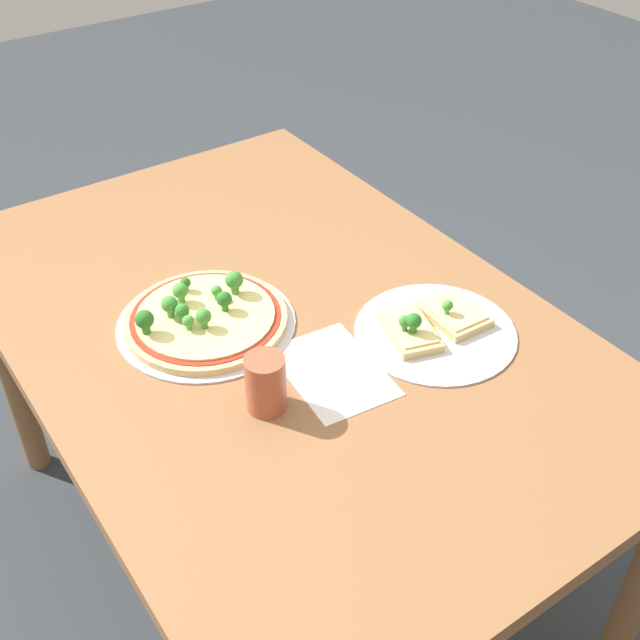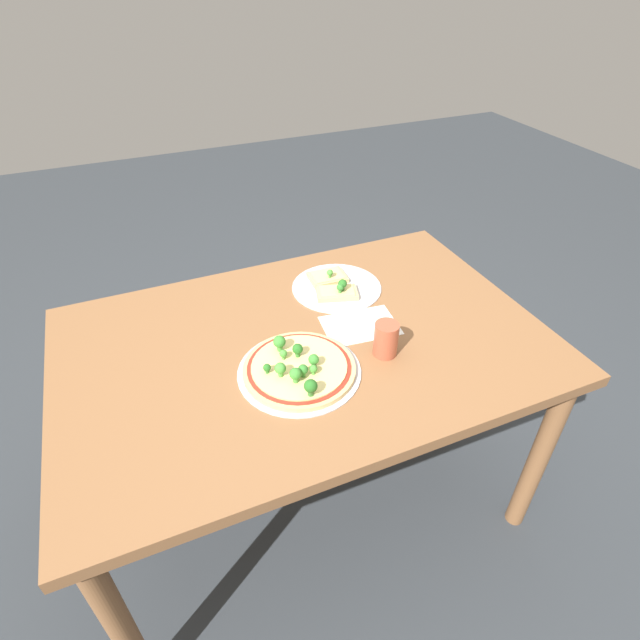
{
  "view_description": "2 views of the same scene",
  "coord_description": "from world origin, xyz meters",
  "px_view_note": "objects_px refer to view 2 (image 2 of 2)",
  "views": [
    {
      "loc": [
        -1.01,
        0.6,
        1.65
      ],
      "look_at": [
        -0.07,
        -0.05,
        0.75
      ],
      "focal_mm": 45.0,
      "sensor_mm": 36.0,
      "label": 1
    },
    {
      "loc": [
        0.39,
        1.04,
        1.64
      ],
      "look_at": [
        -0.07,
        -0.05,
        0.75
      ],
      "focal_mm": 28.0,
      "sensor_mm": 36.0,
      "label": 2
    }
  ],
  "objects_px": {
    "dining_table": "(306,362)",
    "pizza_tray_slice": "(334,286)",
    "pizza_tray_whole": "(299,368)",
    "drinking_cup": "(386,339)"
  },
  "relations": [
    {
      "from": "pizza_tray_slice",
      "to": "drinking_cup",
      "type": "distance_m",
      "value": 0.36
    },
    {
      "from": "pizza_tray_slice",
      "to": "drinking_cup",
      "type": "relative_size",
      "value": 2.94
    },
    {
      "from": "dining_table",
      "to": "drinking_cup",
      "type": "xyz_separation_m",
      "value": [
        -0.18,
        0.14,
        0.13
      ]
    },
    {
      "from": "pizza_tray_whole",
      "to": "pizza_tray_slice",
      "type": "height_order",
      "value": "pizza_tray_whole"
    },
    {
      "from": "dining_table",
      "to": "pizza_tray_slice",
      "type": "relative_size",
      "value": 4.67
    },
    {
      "from": "dining_table",
      "to": "pizza_tray_slice",
      "type": "xyz_separation_m",
      "value": [
        -0.19,
        -0.22,
        0.09
      ]
    },
    {
      "from": "pizza_tray_slice",
      "to": "drinking_cup",
      "type": "bearing_deg",
      "value": 89.16
    },
    {
      "from": "drinking_cup",
      "to": "pizza_tray_whole",
      "type": "bearing_deg",
      "value": -4.41
    },
    {
      "from": "dining_table",
      "to": "pizza_tray_whole",
      "type": "distance_m",
      "value": 0.17
    },
    {
      "from": "pizza_tray_whole",
      "to": "pizza_tray_slice",
      "type": "bearing_deg",
      "value": -127.2
    }
  ]
}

